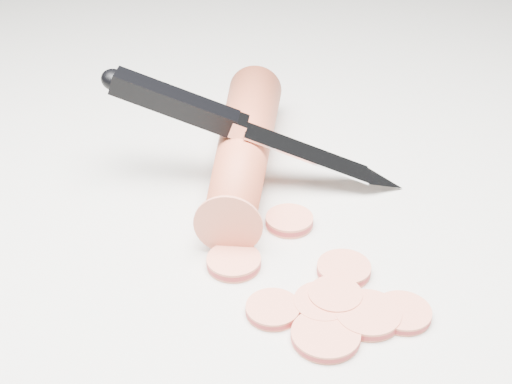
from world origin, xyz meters
TOP-DOWN VIEW (x-y plane):
  - ground at (0.00, 0.00)m, footprint 2.40×2.40m
  - carrot at (0.00, 0.10)m, footprint 0.15×0.18m
  - carrot_slice_0 at (-0.04, -0.07)m, footprint 0.04×0.04m
  - carrot_slice_1 at (-0.03, -0.05)m, footprint 0.03×0.03m
  - carrot_slice_2 at (-0.00, -0.03)m, footprint 0.03×0.03m
  - carrot_slice_3 at (-0.01, -0.07)m, footprint 0.04×0.04m
  - carrot_slice_4 at (0.00, -0.08)m, footprint 0.03×0.03m
  - carrot_slice_5 at (-0.06, 0.01)m, footprint 0.03×0.03m
  - carrot_slice_6 at (-0.02, -0.05)m, footprint 0.03×0.03m
  - carrot_slice_7 at (-0.00, 0.02)m, footprint 0.03×0.03m
  - carrot_slice_8 at (-0.06, -0.04)m, footprint 0.03×0.03m
  - kitchen_knife at (0.01, 0.08)m, footprint 0.19×0.15m

SIDE VIEW (x-z plane):
  - ground at x=0.00m, z-range 0.00..0.00m
  - carrot_slice_4 at x=0.00m, z-range 0.00..0.01m
  - carrot_slice_8 at x=-0.06m, z-range 0.00..0.01m
  - carrot_slice_0 at x=-0.04m, z-range 0.00..0.01m
  - carrot_slice_1 at x=-0.03m, z-range 0.00..0.01m
  - carrot_slice_3 at x=-0.01m, z-range 0.00..0.01m
  - carrot_slice_2 at x=0.00m, z-range 0.00..0.01m
  - carrot_slice_5 at x=-0.06m, z-range 0.00..0.01m
  - carrot_slice_6 at x=-0.02m, z-range 0.00..0.01m
  - carrot_slice_7 at x=0.00m, z-range 0.00..0.01m
  - carrot at x=0.00m, z-range 0.00..0.04m
  - kitchen_knife at x=0.01m, z-range 0.00..0.09m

